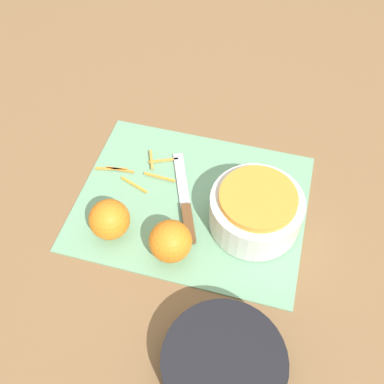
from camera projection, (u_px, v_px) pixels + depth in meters
ground_plane at (192, 202)px, 0.95m from camera, size 4.00×4.00×0.00m
cutting_board at (192, 201)px, 0.94m from camera, size 0.47×0.37×0.01m
bowl_speckled at (256, 210)px, 0.87m from camera, size 0.18×0.18×0.09m
bowl_dark at (223, 366)px, 0.71m from camera, size 0.20×0.20×0.07m
knife at (186, 211)px, 0.92m from camera, size 0.11×0.23×0.02m
orange_left at (110, 219)px, 0.86m from camera, size 0.08×0.08×0.08m
orange_right at (170, 241)px, 0.83m from camera, size 0.08×0.08×0.08m
peel_pile at (140, 170)px, 0.99m from camera, size 0.18×0.11×0.01m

